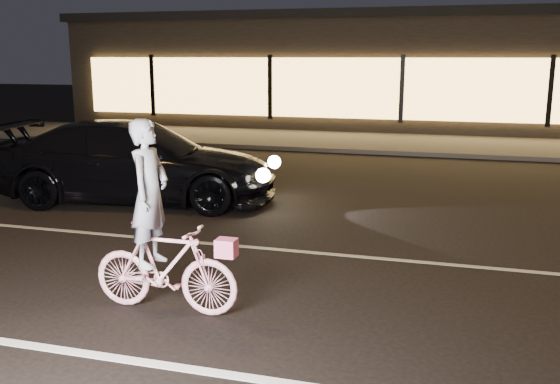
% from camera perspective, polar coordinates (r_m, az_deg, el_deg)
% --- Properties ---
extents(ground, '(90.00, 90.00, 0.00)m').
position_cam_1_polar(ground, '(6.88, -1.09, -10.49)').
color(ground, black).
rests_on(ground, ground).
extents(lane_stripe_near, '(60.00, 0.12, 0.01)m').
position_cam_1_polar(lane_stripe_near, '(5.61, -5.81, -16.14)').
color(lane_stripe_near, silver).
rests_on(lane_stripe_near, ground).
extents(lane_stripe_far, '(60.00, 0.10, 0.01)m').
position_cam_1_polar(lane_stripe_far, '(8.69, 2.82, -5.53)').
color(lane_stripe_far, gray).
rests_on(lane_stripe_far, ground).
extents(sidewalk, '(30.00, 4.00, 0.12)m').
position_cam_1_polar(sidewalk, '(19.33, 10.39, 4.40)').
color(sidewalk, '#383533').
rests_on(sidewalk, ground).
extents(storefront, '(25.40, 8.42, 4.20)m').
position_cam_1_polar(storefront, '(25.10, 12.02, 10.91)').
color(storefront, black).
rests_on(storefront, ground).
extents(cyclist, '(1.63, 0.56, 2.05)m').
position_cam_1_polar(cyclist, '(6.67, -10.86, -4.80)').
color(cyclist, '#E23C65').
rests_on(cyclist, ground).
extents(sedan, '(5.41, 2.84, 1.49)m').
position_cam_1_polar(sedan, '(11.84, -12.94, 2.70)').
color(sedan, black).
rests_on(sedan, ground).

